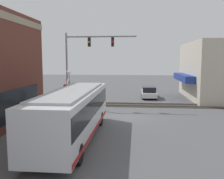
{
  "coord_description": "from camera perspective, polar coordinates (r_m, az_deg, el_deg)",
  "views": [
    {
      "loc": [
        -20.41,
        -0.94,
        4.8
      ],
      "look_at": [
        3.75,
        1.39,
        1.93
      ],
      "focal_mm": 40.0,
      "sensor_mm": 36.0,
      "label": 1
    }
  ],
  "objects": [
    {
      "name": "pedestrian_at_crossing",
      "position": [
        24.92,
        -7.47,
        -2.18
      ],
      "size": [
        0.34,
        0.34,
        1.86
      ],
      "color": "#2D3351",
      "rests_on": "ground"
    },
    {
      "name": "city_bus",
      "position": [
        15.34,
        -8.76,
        -5.08
      ],
      "size": [
        11.07,
        2.59,
        3.04
      ],
      "color": "silver",
      "rests_on": "ground"
    },
    {
      "name": "parked_car_white",
      "position": [
        32.19,
        8.42,
        -0.67
      ],
      "size": [
        4.81,
        1.82,
        1.47
      ],
      "color": "silver",
      "rests_on": "ground"
    },
    {
      "name": "ground_plane",
      "position": [
        20.99,
        2.81,
        -6.49
      ],
      "size": [
        120.0,
        120.0,
        0.0
      ],
      "primitive_type": "plane",
      "color": "#565659"
    },
    {
      "name": "rail_track_near",
      "position": [
        26.86,
        3.42,
        -3.51
      ],
      "size": [
        2.6,
        60.0,
        0.15
      ],
      "color": "#332D28",
      "rests_on": "ground"
    },
    {
      "name": "crossing_signal",
      "position": [
        25.18,
        -9.78,
        0.93
      ],
      "size": [
        1.41,
        1.18,
        3.81
      ],
      "color": "gray",
      "rests_on": "ground"
    },
    {
      "name": "traffic_signal_gantry",
      "position": [
        25.85,
        -6.24,
        8.13
      ],
      "size": [
        0.42,
        7.25,
        7.56
      ],
      "color": "gray",
      "rests_on": "ground"
    }
  ]
}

